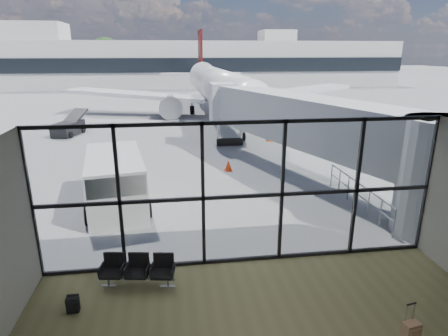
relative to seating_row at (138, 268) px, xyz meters
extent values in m
plane|color=slate|center=(3.13, 40.81, -0.51)|extent=(220.00, 220.00, 0.00)
cube|color=silver|center=(3.13, -3.19, 3.99)|extent=(12.00, 8.00, 0.02)
cube|color=white|center=(3.13, 0.81, 1.74)|extent=(12.00, 0.04, 4.50)
cube|color=black|center=(3.13, 0.81, -0.45)|extent=(12.00, 0.12, 0.10)
cube|color=black|center=(3.13, 0.81, 1.69)|extent=(12.00, 0.12, 0.10)
cube|color=black|center=(3.13, 0.81, 3.93)|extent=(12.00, 0.12, 0.10)
cube|color=black|center=(-2.87, 0.81, 1.74)|extent=(0.10, 0.12, 4.50)
cube|color=black|center=(-0.47, 0.81, 1.74)|extent=(0.10, 0.12, 4.50)
cube|color=black|center=(1.93, 0.81, 1.74)|extent=(0.10, 0.12, 4.50)
cube|color=black|center=(4.33, 0.81, 1.74)|extent=(0.10, 0.12, 4.50)
cube|color=black|center=(6.73, 0.81, 1.74)|extent=(0.10, 0.12, 4.50)
cube|color=black|center=(9.13, 0.81, 1.74)|extent=(0.10, 0.12, 4.50)
cylinder|color=#A1A4A7|center=(10.33, 1.81, 1.59)|extent=(2.80, 2.80, 4.20)
cube|color=#A1A4A7|center=(7.68, 8.81, 2.49)|extent=(7.45, 14.81, 2.40)
cube|color=#A1A4A7|center=(5.03, 15.81, 2.49)|extent=(2.60, 2.20, 2.60)
cylinder|color=gray|center=(4.23, 15.81, 0.39)|extent=(0.20, 0.20, 1.80)
cylinder|color=gray|center=(5.83, 15.81, 0.39)|extent=(0.20, 0.20, 1.80)
cylinder|color=black|center=(5.03, 15.81, -0.26)|extent=(1.80, 0.56, 0.56)
cylinder|color=gray|center=(8.73, 1.61, 0.04)|extent=(0.06, 0.06, 1.10)
cylinder|color=gray|center=(8.73, 2.51, 0.04)|extent=(0.06, 0.06, 1.10)
cylinder|color=gray|center=(8.73, 3.41, 0.04)|extent=(0.06, 0.06, 1.10)
cylinder|color=gray|center=(8.73, 4.31, 0.04)|extent=(0.06, 0.06, 1.10)
cylinder|color=gray|center=(8.73, 5.21, 0.04)|extent=(0.06, 0.06, 1.10)
cylinder|color=gray|center=(8.73, 6.11, 0.04)|extent=(0.06, 0.06, 1.10)
cylinder|color=gray|center=(8.73, 7.01, 0.04)|extent=(0.06, 0.06, 1.10)
cylinder|color=gray|center=(8.73, 4.31, 0.57)|extent=(0.06, 5.40, 0.06)
cylinder|color=gray|center=(8.73, 4.31, 0.09)|extent=(0.06, 5.40, 0.06)
cube|color=silver|center=(3.13, 62.81, 3.49)|extent=(80.00, 12.00, 8.00)
cube|color=black|center=(3.13, 56.71, 3.49)|extent=(80.00, 0.20, 2.40)
cube|color=silver|center=(-21.87, 62.81, 8.99)|extent=(10.00, 8.00, 3.00)
cube|color=silver|center=(21.13, 62.81, 8.49)|extent=(6.00, 6.00, 2.00)
cylinder|color=#382619|center=(-29.87, 72.81, 1.20)|extent=(0.50, 0.50, 3.42)
sphere|color=black|center=(-29.87, 72.81, 5.38)|extent=(6.27, 6.27, 6.27)
cylinder|color=#382619|center=(-23.87, 72.81, 0.84)|extent=(0.50, 0.50, 2.70)
sphere|color=black|center=(-23.87, 72.81, 4.14)|extent=(4.95, 4.95, 4.95)
cylinder|color=#382619|center=(-17.87, 72.81, 1.02)|extent=(0.50, 0.50, 3.06)
sphere|color=black|center=(-17.87, 72.81, 4.76)|extent=(5.61, 5.61, 5.61)
cylinder|color=#382619|center=(-11.87, 72.81, 1.20)|extent=(0.50, 0.50, 3.42)
sphere|color=black|center=(-11.87, 72.81, 5.38)|extent=(6.27, 6.27, 6.27)
cube|color=gray|center=(-0.02, -0.11, -0.27)|extent=(2.06, 0.40, 0.04)
cube|color=black|center=(-0.72, 0.00, -0.09)|extent=(0.66, 0.63, 0.08)
cube|color=black|center=(-0.67, 0.26, 0.15)|extent=(0.59, 0.16, 0.52)
cube|color=black|center=(-0.02, -0.11, -0.09)|extent=(0.66, 0.63, 0.08)
cube|color=black|center=(0.02, 0.15, 0.15)|extent=(0.59, 0.16, 0.52)
cube|color=black|center=(0.68, -0.22, -0.09)|extent=(0.66, 0.63, 0.08)
cube|color=black|center=(0.72, 0.04, 0.15)|extent=(0.59, 0.16, 0.52)
cylinder|color=gray|center=(-0.85, 0.02, -0.39)|extent=(0.06, 0.06, 0.24)
cylinder|color=gray|center=(0.82, -0.24, -0.39)|extent=(0.06, 0.06, 0.24)
cube|color=black|center=(-1.57, -0.99, -0.30)|extent=(0.30, 0.19, 0.42)
cube|color=black|center=(-1.57, -1.11, -0.30)|extent=(0.25, 0.06, 0.28)
cylinder|color=black|center=(-1.57, -0.90, -0.09)|extent=(0.28, 0.08, 0.08)
cube|color=#977054|center=(6.24, -3.19, -0.21)|extent=(0.41, 0.29, 0.56)
cylinder|color=gray|center=(6.12, -3.11, 0.27)|extent=(0.02, 0.02, 0.47)
cylinder|color=gray|center=(6.32, -3.07, 0.27)|extent=(0.02, 0.02, 0.47)
cube|color=black|center=(6.22, -3.09, 0.50)|extent=(0.25, 0.08, 0.02)
cylinder|color=silver|center=(5.88, 29.37, 2.35)|extent=(4.31, 28.66, 3.52)
sphere|color=silver|center=(6.27, 15.09, 2.35)|extent=(3.52, 3.52, 3.52)
cone|color=silver|center=(5.42, 46.04, 2.63)|extent=(3.68, 5.81, 3.52)
cube|color=black|center=(6.26, 15.66, 2.83)|extent=(2.13, 1.20, 0.48)
cube|color=silver|center=(-2.24, 30.10, 1.54)|extent=(14.62, 7.15, 1.13)
cylinder|color=black|center=(0.95, 28.29, 0.59)|extent=(2.09, 3.29, 2.00)
cube|color=silver|center=(2.39, 45.48, 2.73)|extent=(5.46, 2.63, 0.17)
cube|color=silver|center=(13.95, 30.55, 1.54)|extent=(14.55, 7.84, 1.13)
cylinder|color=black|center=(10.86, 28.56, 0.59)|extent=(2.09, 3.29, 2.00)
cube|color=silver|center=(8.48, 45.65, 2.73)|extent=(5.50, 2.90, 0.17)
cube|color=#500C0B|center=(5.42, 46.04, 5.78)|extent=(0.39, 3.63, 5.72)
cylinder|color=gray|center=(6.22, 17.00, 0.16)|extent=(0.19, 0.19, 1.33)
cylinder|color=black|center=(6.22, 17.00, -0.18)|extent=(0.26, 0.67, 0.67)
cylinder|color=black|center=(3.20, 29.78, -0.08)|extent=(0.45, 0.93, 0.91)
cylinder|color=black|center=(8.53, 29.92, -0.08)|extent=(0.45, 0.93, 0.91)
cube|color=beige|center=(-1.37, 5.98, 0.60)|extent=(3.02, 5.39, 2.21)
cube|color=black|center=(-1.06, 4.12, 1.21)|extent=(2.29, 1.66, 0.77)
cylinder|color=black|center=(-2.18, 4.16, -0.12)|extent=(0.40, 0.81, 0.77)
cylinder|color=black|center=(0.00, 4.52, -0.12)|extent=(0.40, 0.81, 0.77)
cylinder|color=black|center=(-2.73, 7.43, -0.12)|extent=(0.40, 0.81, 0.77)
cylinder|color=black|center=(-0.55, 7.80, -0.12)|extent=(0.40, 0.81, 0.77)
cube|color=black|center=(-7.02, 20.89, 0.03)|extent=(2.12, 3.20, 0.98)
cube|color=black|center=(-6.71, 22.02, 0.77)|extent=(1.79, 2.67, 1.01)
cylinder|color=black|center=(-7.95, 20.13, -0.26)|extent=(0.32, 0.52, 0.49)
cylinder|color=black|center=(-6.63, 19.76, -0.26)|extent=(0.32, 0.52, 0.49)
cylinder|color=black|center=(-7.42, 22.02, -0.26)|extent=(0.32, 0.52, 0.49)
cylinder|color=black|center=(-6.10, 21.65, -0.26)|extent=(0.32, 0.52, 0.49)
cube|color=red|center=(4.09, 10.11, -0.49)|extent=(0.43, 0.43, 0.03)
cone|color=red|center=(4.09, 10.11, -0.20)|extent=(0.41, 0.41, 0.62)
cube|color=#F4410C|center=(8.13, 16.66, -0.49)|extent=(0.44, 0.44, 0.03)
cone|color=#F4410C|center=(8.13, 16.66, -0.20)|extent=(0.41, 0.41, 0.62)
camera|label=1|loc=(1.14, -9.45, 5.86)|focal=30.00mm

